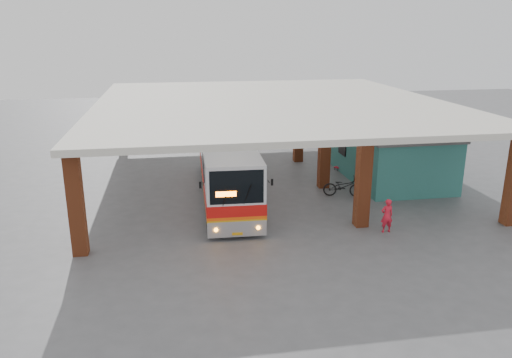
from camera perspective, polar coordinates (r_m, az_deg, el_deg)
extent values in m
plane|color=#515154|center=(25.99, 3.25, -3.26)|extent=(90.00, 90.00, 0.00)
cube|color=#994321|center=(23.45, 12.14, -0.28)|extent=(0.60, 0.60, 4.35)
cube|color=#994321|center=(28.90, 7.82, 3.20)|extent=(0.60, 0.60, 4.35)
cube|color=#994321|center=(34.53, 4.88, 5.56)|extent=(0.60, 0.60, 4.35)
cube|color=#994321|center=(21.27, -19.88, -2.73)|extent=(0.60, 0.60, 4.35)
cube|color=#994321|center=(41.51, -15.11, 6.97)|extent=(0.60, 0.60, 4.35)
cube|color=#994321|center=(44.14, 11.19, 7.80)|extent=(0.60, 0.60, 4.35)
cube|color=silver|center=(31.17, 1.63, 8.72)|extent=(21.00, 23.00, 0.30)
cube|color=#2D7065|center=(31.56, 15.07, 2.68)|extent=(5.00, 8.00, 3.00)
cube|color=#505050|center=(31.23, 15.29, 5.44)|extent=(5.20, 8.20, 0.12)
cube|color=#13362E|center=(29.37, 11.72, 0.96)|extent=(0.08, 0.95, 2.10)
cube|color=black|center=(31.90, 9.88, 3.73)|extent=(0.08, 1.20, 1.00)
cube|color=black|center=(31.89, 9.83, 3.72)|extent=(0.04, 1.30, 1.10)
cube|color=silver|center=(27.16, -3.45, 1.94)|extent=(3.00, 12.38, 2.87)
cube|color=silver|center=(25.80, -3.33, 4.65)|extent=(1.34, 3.12, 0.26)
cube|color=#96959A|center=(21.96, -2.21, -5.57)|extent=(2.59, 0.50, 0.72)
cube|color=red|center=(27.31, -3.42, 0.80)|extent=(3.04, 12.38, 0.51)
cube|color=#F6540D|center=(27.40, -3.41, 0.15)|extent=(3.04, 12.38, 0.13)
cube|color=orange|center=(27.43, -3.41, -0.08)|extent=(3.04, 12.38, 0.10)
cube|color=black|center=(21.16, -2.23, -0.92)|extent=(2.31, 0.18, 1.49)
cube|color=black|center=(27.77, -6.25, 3.30)|extent=(0.38, 9.22, 0.92)
cube|color=black|center=(27.94, -0.94, 3.48)|extent=(0.38, 9.22, 0.92)
cube|color=#FF5905|center=(21.16, -3.45, -1.73)|extent=(0.87, 0.08, 0.23)
sphere|color=orange|center=(21.69, -4.59, -5.82)|extent=(0.18, 0.18, 0.18)
sphere|color=orange|center=(21.85, 0.27, -5.59)|extent=(0.18, 0.18, 0.18)
cube|color=orange|center=(21.84, -2.14, -6.29)|extent=(0.46, 0.05, 0.12)
cylinder|color=black|center=(23.46, -5.28, -4.26)|extent=(0.36, 1.04, 1.02)
cylinder|color=black|center=(23.63, 0.07, -4.02)|extent=(0.36, 1.04, 1.02)
cylinder|color=black|center=(30.94, -5.93, 1.01)|extent=(0.36, 1.04, 1.02)
cylinder|color=black|center=(31.07, -1.87, 1.16)|extent=(0.36, 1.04, 1.02)
cylinder|color=black|center=(32.23, -6.01, 1.66)|extent=(0.36, 1.04, 1.02)
cylinder|color=black|center=(32.35, -2.11, 1.80)|extent=(0.36, 1.04, 1.02)
imported|color=black|center=(27.88, 9.93, -0.83)|extent=(2.30, 1.30, 1.15)
imported|color=red|center=(23.41, 14.73, -4.07)|extent=(0.60, 0.41, 1.59)
cube|color=red|center=(32.96, 9.35, 1.34)|extent=(0.48, 0.48, 0.06)
cube|color=red|center=(32.99, 9.62, 1.79)|extent=(0.15, 0.39, 0.56)
cylinder|color=black|center=(32.78, 9.27, 1.03)|extent=(0.03, 0.03, 0.19)
cylinder|color=black|center=(32.96, 9.73, 1.09)|extent=(0.03, 0.03, 0.19)
cylinder|color=black|center=(33.04, 8.96, 1.17)|extent=(0.03, 0.03, 0.19)
cylinder|color=black|center=(33.21, 9.42, 1.23)|extent=(0.03, 0.03, 0.19)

